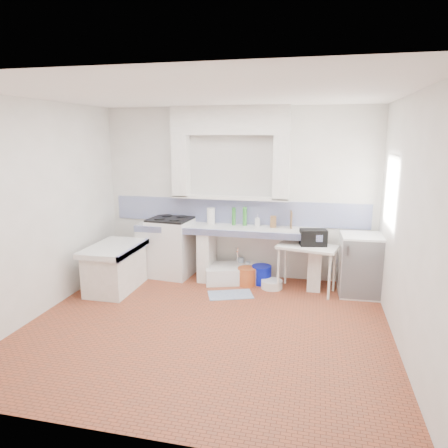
% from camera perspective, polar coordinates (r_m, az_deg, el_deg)
% --- Properties ---
extents(floor, '(4.50, 4.50, 0.00)m').
position_cam_1_polar(floor, '(5.30, -2.47, -14.01)').
color(floor, '#994428').
rests_on(floor, ground).
extents(ceiling, '(4.50, 4.50, 0.00)m').
position_cam_1_polar(ceiling, '(4.77, -2.79, 17.72)').
color(ceiling, white).
rests_on(ceiling, ground).
extents(wall_back, '(4.50, 0.00, 4.50)m').
position_cam_1_polar(wall_back, '(6.77, 1.88, 4.25)').
color(wall_back, white).
rests_on(wall_back, ground).
extents(wall_front, '(4.50, 0.00, 4.50)m').
position_cam_1_polar(wall_front, '(3.03, -12.75, -6.33)').
color(wall_front, white).
rests_on(wall_front, ground).
extents(wall_left, '(0.00, 4.50, 4.50)m').
position_cam_1_polar(wall_left, '(5.85, -24.40, 1.87)').
color(wall_left, white).
rests_on(wall_left, ground).
extents(wall_right, '(0.00, 4.50, 4.50)m').
position_cam_1_polar(wall_right, '(4.78, 24.38, -0.27)').
color(wall_right, white).
rests_on(wall_right, ground).
extents(alcove_mass, '(1.90, 0.25, 0.45)m').
position_cam_1_polar(alcove_mass, '(6.60, 0.86, 14.28)').
color(alcove_mass, white).
rests_on(alcove_mass, ground).
extents(window_frame, '(0.35, 0.86, 1.06)m').
position_cam_1_polar(window_frame, '(5.94, 23.99, 4.01)').
color(window_frame, '#3B1F12').
rests_on(window_frame, ground).
extents(lace_valance, '(0.01, 0.84, 0.24)m').
position_cam_1_polar(lace_valance, '(5.88, 22.91, 7.76)').
color(lace_valance, white).
rests_on(lace_valance, ground).
extents(counter_slab, '(3.00, 0.60, 0.08)m').
position_cam_1_polar(counter_slab, '(6.60, 0.50, -0.73)').
color(counter_slab, white).
rests_on(counter_slab, ground).
extents(counter_lip, '(3.00, 0.04, 0.10)m').
position_cam_1_polar(counter_lip, '(6.33, -0.04, -1.29)').
color(counter_lip, navy).
rests_on(counter_lip, ground).
extents(counter_pier_left, '(0.20, 0.55, 0.82)m').
position_cam_1_polar(counter_pier_left, '(7.13, -10.59, -3.67)').
color(counter_pier_left, white).
rests_on(counter_pier_left, ground).
extents(counter_pier_mid, '(0.20, 0.55, 0.82)m').
position_cam_1_polar(counter_pier_mid, '(6.79, -2.40, -4.28)').
color(counter_pier_mid, white).
rests_on(counter_pier_mid, ground).
extents(counter_pier_right, '(0.20, 0.55, 0.82)m').
position_cam_1_polar(counter_pier_right, '(6.57, 12.55, -5.15)').
color(counter_pier_right, white).
rests_on(counter_pier_right, ground).
extents(peninsula_top, '(0.70, 1.10, 0.08)m').
position_cam_1_polar(peninsula_top, '(6.46, -15.11, -3.29)').
color(peninsula_top, white).
rests_on(peninsula_top, ground).
extents(peninsula_base, '(0.60, 1.00, 0.62)m').
position_cam_1_polar(peninsula_base, '(6.56, -14.94, -6.23)').
color(peninsula_base, white).
rests_on(peninsula_base, ground).
extents(peninsula_lip, '(0.04, 1.10, 0.10)m').
position_cam_1_polar(peninsula_lip, '(6.31, -12.45, -3.50)').
color(peninsula_lip, navy).
rests_on(peninsula_lip, ground).
extents(backsplash, '(4.27, 0.03, 0.40)m').
position_cam_1_polar(backsplash, '(6.80, 1.84, 1.73)').
color(backsplash, navy).
rests_on(backsplash, ground).
extents(stove, '(0.75, 0.73, 0.97)m').
position_cam_1_polar(stove, '(6.98, -7.35, -3.29)').
color(stove, white).
rests_on(stove, ground).
extents(sink, '(1.10, 0.81, 0.24)m').
position_cam_1_polar(sink, '(6.75, 1.58, -7.00)').
color(sink, white).
rests_on(sink, ground).
extents(side_table, '(0.95, 0.66, 0.04)m').
position_cam_1_polar(side_table, '(6.36, 11.44, -6.14)').
color(side_table, white).
rests_on(side_table, ground).
extents(fridge, '(0.62, 0.62, 0.92)m').
position_cam_1_polar(fridge, '(6.44, 18.50, -5.42)').
color(fridge, white).
rests_on(fridge, ground).
extents(bucket_red, '(0.33, 0.33, 0.26)m').
position_cam_1_polar(bucket_red, '(6.77, 0.79, -6.85)').
color(bucket_red, red).
rests_on(bucket_red, ground).
extents(bucket_orange, '(0.37, 0.37, 0.28)m').
position_cam_1_polar(bucket_orange, '(6.59, 3.23, -7.30)').
color(bucket_orange, '#C25422').
rests_on(bucket_orange, ground).
extents(bucket_blue, '(0.38, 0.38, 0.30)m').
position_cam_1_polar(bucket_blue, '(6.66, 5.27, -7.05)').
color(bucket_blue, '#0913AC').
rests_on(bucket_blue, ground).
extents(basin_white, '(0.37, 0.37, 0.13)m').
position_cam_1_polar(basin_white, '(6.50, 6.69, -8.36)').
color(basin_white, white).
rests_on(basin_white, ground).
extents(water_bottle_a, '(0.12, 0.12, 0.34)m').
position_cam_1_polar(water_bottle_a, '(6.89, 2.37, -6.12)').
color(water_bottle_a, silver).
rests_on(water_bottle_a, ground).
extents(water_bottle_b, '(0.09, 0.09, 0.29)m').
position_cam_1_polar(water_bottle_b, '(6.85, 3.35, -6.46)').
color(water_bottle_b, silver).
rests_on(water_bottle_b, ground).
extents(black_bag, '(0.43, 0.29, 0.25)m').
position_cam_1_polar(black_bag, '(6.27, 12.37, -1.85)').
color(black_bag, black).
rests_on(black_bag, side_table).
extents(green_bottle_a, '(0.08, 0.08, 0.29)m').
position_cam_1_polar(green_bottle_a, '(6.69, 1.38, 1.07)').
color(green_bottle_a, '#2C782B').
rests_on(green_bottle_a, counter_slab).
extents(green_bottle_b, '(0.07, 0.07, 0.30)m').
position_cam_1_polar(green_bottle_b, '(6.65, 2.92, 1.06)').
color(green_bottle_b, '#2C782B').
rests_on(green_bottle_b, counter_slab).
extents(knife_block, '(0.10, 0.09, 0.19)m').
position_cam_1_polar(knife_block, '(6.56, 6.88, 0.32)').
color(knife_block, olive).
rests_on(knife_block, counter_slab).
extents(cutting_board, '(0.05, 0.20, 0.27)m').
position_cam_1_polar(cutting_board, '(6.57, 9.36, 0.63)').
color(cutting_board, olive).
rests_on(cutting_board, counter_slab).
extents(paper_towel, '(0.14, 0.14, 0.27)m').
position_cam_1_polar(paper_towel, '(6.77, -1.83, 1.13)').
color(paper_towel, white).
rests_on(paper_towel, counter_slab).
extents(soap_bottle, '(0.10, 0.10, 0.18)m').
position_cam_1_polar(soap_bottle, '(6.63, 4.69, 0.48)').
color(soap_bottle, white).
rests_on(soap_bottle, counter_slab).
extents(rug, '(0.74, 0.58, 0.01)m').
position_cam_1_polar(rug, '(6.21, 0.90, -9.85)').
color(rug, '#42609B').
rests_on(rug, ground).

